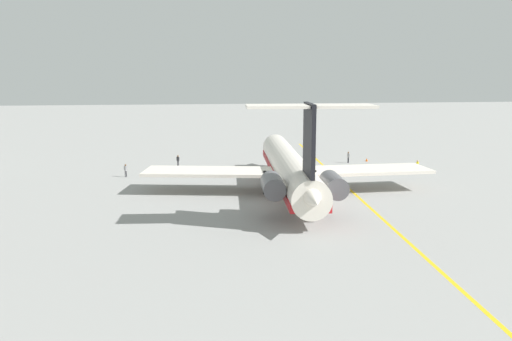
% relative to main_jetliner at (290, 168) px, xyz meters
% --- Properties ---
extents(ground, '(369.44, 369.44, 0.00)m').
position_rel_main_jetliner_xyz_m(ground, '(-0.36, -7.35, -3.18)').
color(ground, gray).
extents(main_jetliner, '(40.00, 35.45, 11.65)m').
position_rel_main_jetliner_xyz_m(main_jetliner, '(0.00, 0.00, 0.00)').
color(main_jetliner, silver).
rests_on(main_jetliner, ground).
extents(ground_crew_near_nose, '(0.29, 0.46, 1.81)m').
position_rel_main_jetliner_xyz_m(ground_crew_near_nose, '(13.20, 20.64, -2.03)').
color(ground_crew_near_nose, black).
rests_on(ground_crew_near_nose, ground).
extents(ground_crew_near_tail, '(0.28, 0.42, 1.72)m').
position_rel_main_jetliner_xyz_m(ground_crew_near_tail, '(11.78, -21.39, -2.09)').
color(ground_crew_near_tail, black).
rests_on(ground_crew_near_tail, ground).
extents(ground_crew_portside, '(0.29, 0.44, 1.80)m').
position_rel_main_jetliner_xyz_m(ground_crew_portside, '(20.54, 13.53, -2.04)').
color(ground_crew_portside, black).
rests_on(ground_crew_portside, ground).
extents(ground_crew_starboard, '(0.42, 0.29, 1.81)m').
position_rel_main_jetliner_xyz_m(ground_crew_starboard, '(20.50, -13.62, -2.03)').
color(ground_crew_starboard, black).
rests_on(ground_crew_starboard, ground).
extents(safety_cone_nose, '(0.40, 0.40, 0.55)m').
position_rel_main_jetliner_xyz_m(safety_cone_nose, '(21.54, -17.08, -2.90)').
color(safety_cone_nose, '#EA590F').
rests_on(safety_cone_nose, ground).
extents(taxiway_centreline, '(86.10, 5.87, 0.01)m').
position_rel_main_jetliner_xyz_m(taxiway_centreline, '(1.12, -7.90, -3.17)').
color(taxiway_centreline, gold).
rests_on(taxiway_centreline, ground).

